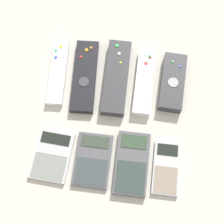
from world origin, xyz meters
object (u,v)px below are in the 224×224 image
remote_3 (144,82)px  remote_4 (173,82)px  remote_1 (85,76)px  calculator_3 (166,168)px  remote_2 (116,77)px  calculator_2 (132,163)px  calculator_1 (93,160)px  remote_0 (58,72)px  calculator_0 (52,156)px

remote_3 → remote_4: 0.07m
remote_1 → calculator_3: remote_1 is taller
remote_2 → remote_4: 0.15m
calculator_2 → calculator_3: (0.08, -0.00, -0.00)m
remote_3 → calculator_1: size_ratio=1.38×
calculator_3 → calculator_1: bearing=-179.4°
remote_0 → remote_1: size_ratio=0.93×
remote_2 → remote_4: size_ratio=1.31×
remote_2 → remote_3: size_ratio=1.14×
remote_4 → remote_0: bearing=-177.2°
remote_0 → remote_4: size_ratio=1.19×
calculator_2 → remote_1: bearing=123.9°
calculator_0 → calculator_3: 0.27m
remote_3 → calculator_1: (-0.10, -0.22, -0.00)m
remote_1 → remote_2: remote_2 is taller
remote_1 → calculator_1: bearing=-80.0°
remote_1 → remote_2: bearing=0.3°
remote_4 → calculator_0: 0.35m
remote_0 → remote_4: remote_4 is taller
calculator_1 → calculator_2: 0.09m
calculator_3 → remote_3: bearing=108.7°
remote_2 → calculator_2: size_ratio=1.35×
remote_3 → calculator_3: 0.23m
calculator_1 → calculator_0: bearing=-179.0°
remote_2 → calculator_3: (0.14, -0.22, -0.01)m
remote_4 → calculator_2: (-0.08, -0.22, -0.01)m
remote_1 → calculator_0: bearing=-105.8°
calculator_1 → remote_1: bearing=103.3°
remote_1 → calculator_2: 0.26m
remote_3 → calculator_1: remote_3 is taller
remote_1 → calculator_3: (0.22, -0.21, -0.00)m
calculator_1 → calculator_3: 0.17m
remote_2 → calculator_2: remote_2 is taller
remote_3 → calculator_1: 0.24m
remote_3 → calculator_3: (0.07, -0.22, -0.01)m
remote_4 → calculator_0: bearing=-138.3°
remote_0 → remote_1: remote_1 is taller
remote_2 → calculator_3: remote_2 is taller
remote_4 → calculator_3: bearing=-87.7°
remote_4 → calculator_3: (-0.00, -0.22, -0.01)m
remote_3 → remote_4: size_ratio=1.15×
remote_3 → calculator_2: size_ratio=1.19×
remote_0 → remote_3: bearing=-4.3°
remote_0 → calculator_2: bearing=-48.8°
remote_1 → calculator_3: 0.31m
remote_0 → calculator_2: (0.21, -0.22, 0.00)m
calculator_3 → remote_1: bearing=136.7°
remote_4 → calculator_2: 0.24m
remote_1 → calculator_1: (0.05, -0.22, -0.00)m
remote_1 → calculator_0: (-0.05, -0.22, -0.00)m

